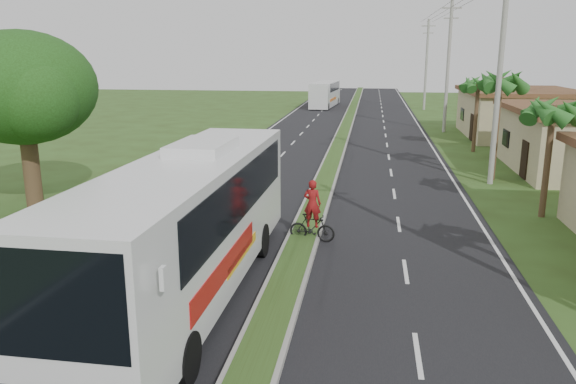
# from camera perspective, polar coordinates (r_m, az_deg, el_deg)

# --- Properties ---
(ground) EXTENTS (180.00, 180.00, 0.00)m
(ground) POSITION_cam_1_polar(r_m,az_deg,el_deg) (13.52, -2.44, -15.16)
(ground) COLOR #304519
(ground) RESTS_ON ground
(road_asphalt) EXTENTS (14.00, 160.00, 0.02)m
(road_asphalt) POSITION_cam_1_polar(r_m,az_deg,el_deg) (32.36, 4.22, 2.16)
(road_asphalt) COLOR black
(road_asphalt) RESTS_ON ground
(median_strip) EXTENTS (1.20, 160.00, 0.18)m
(median_strip) POSITION_cam_1_polar(r_m,az_deg,el_deg) (32.34, 4.22, 2.32)
(median_strip) COLOR gray
(median_strip) RESTS_ON ground
(lane_edge_left) EXTENTS (0.12, 160.00, 0.01)m
(lane_edge_left) POSITION_cam_1_polar(r_m,az_deg,el_deg) (33.50, -7.29, 2.47)
(lane_edge_left) COLOR silver
(lane_edge_left) RESTS_ON ground
(lane_edge_right) EXTENTS (0.12, 160.00, 0.01)m
(lane_edge_right) POSITION_cam_1_polar(r_m,az_deg,el_deg) (32.58, 16.06, 1.71)
(lane_edge_right) COLOR silver
(lane_edge_right) RESTS_ON ground
(shop_far) EXTENTS (8.60, 11.60, 3.82)m
(shop_far) POSITION_cam_1_polar(r_m,az_deg,el_deg) (49.24, 22.36, 7.45)
(shop_far) COLOR tan
(shop_far) RESTS_ON ground
(palm_verge_b) EXTENTS (2.40, 2.40, 5.05)m
(palm_verge_b) POSITION_cam_1_polar(r_m,az_deg,el_deg) (24.75, 25.34, 7.45)
(palm_verge_b) COLOR #473321
(palm_verge_b) RESTS_ON ground
(palm_verge_c) EXTENTS (2.40, 2.40, 5.85)m
(palm_verge_c) POSITION_cam_1_polar(r_m,az_deg,el_deg) (31.32, 20.79, 10.36)
(palm_verge_c) COLOR #473321
(palm_verge_c) RESTS_ON ground
(palm_verge_d) EXTENTS (2.40, 2.40, 5.25)m
(palm_verge_d) POSITION_cam_1_polar(r_m,az_deg,el_deg) (40.27, 18.77, 10.29)
(palm_verge_d) COLOR #473321
(palm_verge_d) RESTS_ON ground
(shade_tree) EXTENTS (6.30, 6.00, 7.54)m
(shade_tree) POSITION_cam_1_polar(r_m,az_deg,el_deg) (26.02, -25.52, 9.17)
(shade_tree) COLOR #473321
(shade_tree) RESTS_ON ground
(utility_pole_b) EXTENTS (3.20, 0.28, 12.00)m
(utility_pole_b) POSITION_cam_1_polar(r_m,az_deg,el_deg) (30.25, 20.75, 12.43)
(utility_pole_b) COLOR gray
(utility_pole_b) RESTS_ON ground
(utility_pole_c) EXTENTS (1.60, 0.28, 11.00)m
(utility_pole_c) POSITION_cam_1_polar(r_m,az_deg,el_deg) (50.00, 15.96, 12.34)
(utility_pole_c) COLOR gray
(utility_pole_c) RESTS_ON ground
(utility_pole_d) EXTENTS (1.60, 0.28, 10.50)m
(utility_pole_d) POSITION_cam_1_polar(r_m,az_deg,el_deg) (69.89, 13.88, 12.55)
(utility_pole_d) COLOR gray
(utility_pole_d) RESTS_ON ground
(coach_bus_main) EXTENTS (2.88, 12.87, 4.15)m
(coach_bus_main) POSITION_cam_1_polar(r_m,az_deg,el_deg) (15.34, -9.83, -2.53)
(coach_bus_main) COLOR silver
(coach_bus_main) RESTS_ON ground
(coach_bus_far) EXTENTS (3.10, 10.81, 3.11)m
(coach_bus_far) POSITION_cam_1_polar(r_m,az_deg,el_deg) (72.10, 3.80, 10.03)
(coach_bus_far) COLOR silver
(coach_bus_far) RESTS_ON ground
(motorcyclist) EXTENTS (1.71, 0.71, 2.27)m
(motorcyclist) POSITION_cam_1_polar(r_m,az_deg,el_deg) (20.01, 2.47, -2.78)
(motorcyclist) COLOR black
(motorcyclist) RESTS_ON ground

